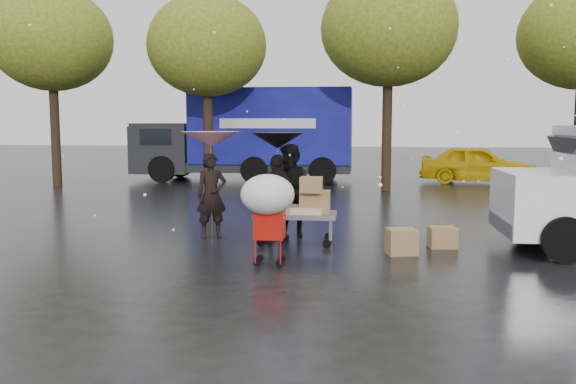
# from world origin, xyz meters

# --- Properties ---
(ground) EXTENTS (90.00, 90.00, 0.00)m
(ground) POSITION_xyz_m (0.00, 0.00, 0.00)
(ground) COLOR black
(ground) RESTS_ON ground
(person_pink) EXTENTS (0.71, 0.61, 1.65)m
(person_pink) POSITION_xyz_m (-1.22, 1.29, 0.83)
(person_pink) COLOR black
(person_pink) RESTS_ON ground
(person_middle) EXTENTS (1.12, 1.04, 1.83)m
(person_middle) POSITION_xyz_m (0.33, 1.57, 0.92)
(person_middle) COLOR black
(person_middle) RESTS_ON ground
(person_black) EXTENTS (1.05, 0.77, 1.66)m
(person_black) POSITION_xyz_m (0.12, 1.11, 0.83)
(person_black) COLOR black
(person_black) RESTS_ON ground
(umbrella_pink) EXTENTS (1.15, 1.15, 2.08)m
(umbrella_pink) POSITION_xyz_m (-1.22, 1.29, 1.92)
(umbrella_pink) COLOR #4C4C4C
(umbrella_pink) RESTS_ON ground
(umbrella_black) EXTENTS (1.00, 1.00, 2.06)m
(umbrella_black) POSITION_xyz_m (0.12, 1.11, 1.91)
(umbrella_black) COLOR #4C4C4C
(umbrella_black) RESTS_ON ground
(vendor_cart) EXTENTS (1.52, 0.80, 1.27)m
(vendor_cart) POSITION_xyz_m (0.58, 0.81, 0.73)
(vendor_cart) COLOR slate
(vendor_cart) RESTS_ON ground
(shopping_cart) EXTENTS (0.84, 0.84, 1.46)m
(shopping_cart) POSITION_xyz_m (0.27, -1.03, 1.06)
(shopping_cart) COLOR red
(shopping_cart) RESTS_ON ground
(blue_truck) EXTENTS (8.30, 2.60, 3.50)m
(blue_truck) POSITION_xyz_m (-2.54, 12.76, 1.76)
(blue_truck) COLOR #0B0C5D
(blue_truck) RESTS_ON ground
(box_ground_near) EXTENTS (0.57, 0.50, 0.44)m
(box_ground_near) POSITION_xyz_m (2.41, 0.15, 0.22)
(box_ground_near) COLOR #9B6D43
(box_ground_near) RESTS_ON ground
(box_ground_far) EXTENTS (0.53, 0.44, 0.37)m
(box_ground_far) POSITION_xyz_m (3.17, 0.81, 0.19)
(box_ground_far) COLOR #9B6D43
(box_ground_far) RESTS_ON ground
(yellow_taxi) EXTENTS (4.39, 2.47, 1.41)m
(yellow_taxi) POSITION_xyz_m (5.94, 12.70, 0.70)
(yellow_taxi) COLOR #DDB10B
(yellow_taxi) RESTS_ON ground
(tree_row) EXTENTS (21.60, 4.40, 7.12)m
(tree_row) POSITION_xyz_m (-0.47, 10.00, 5.02)
(tree_row) COLOR black
(tree_row) RESTS_ON ground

